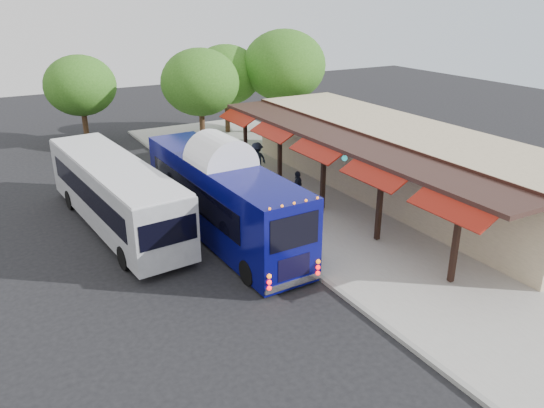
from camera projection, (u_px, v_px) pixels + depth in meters
ground at (300, 265)px, 20.43m from camera, size 90.00×90.00×0.00m
sidewalk at (342, 206)px, 25.93m from camera, size 10.00×40.00×0.15m
curb at (253, 226)px, 23.65m from camera, size 0.20×40.00×0.16m
station_shelter at (398, 161)px, 26.83m from camera, size 8.15×20.00×3.60m
coach_bus at (222, 194)px, 22.20m from camera, size 2.64×11.18×3.55m
city_bus at (115, 192)px, 23.13m from camera, size 3.43×11.47×3.04m
ped_a at (310, 235)px, 20.55m from camera, size 0.69×0.51×1.72m
ped_b at (276, 198)px, 24.40m from camera, size 0.87×0.72×1.62m
ped_c at (298, 188)px, 25.66m from camera, size 1.03×0.93×1.68m
ped_d at (257, 160)px, 29.55m from camera, size 1.38×0.97×1.95m
sign_board at (316, 210)px, 23.06m from camera, size 0.26×0.52×1.21m
tree_left at (200, 82)px, 34.49m from camera, size 5.12×5.12×6.56m
tree_mid at (226, 75)px, 38.14m from camera, size 5.03×5.03×6.44m
tree_right at (284, 66)px, 37.43m from camera, size 5.87×5.87×7.52m
tree_far at (80, 86)px, 35.35m from camera, size 4.72×4.72×6.05m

